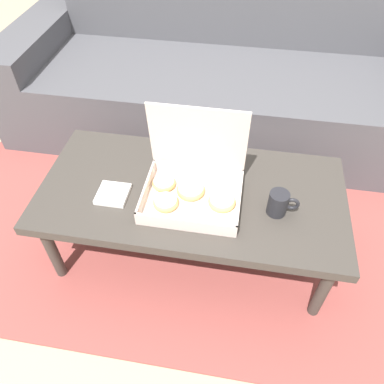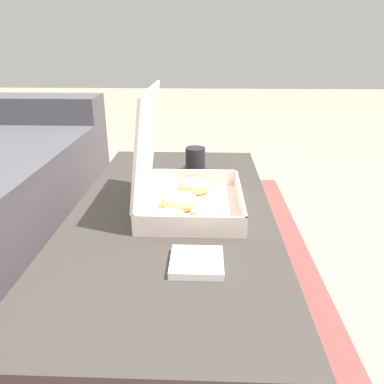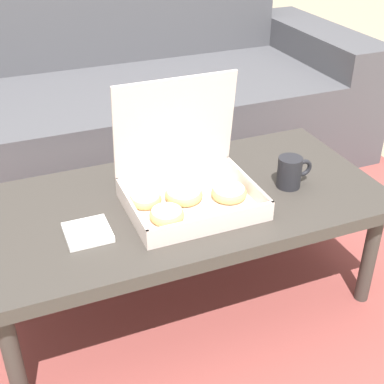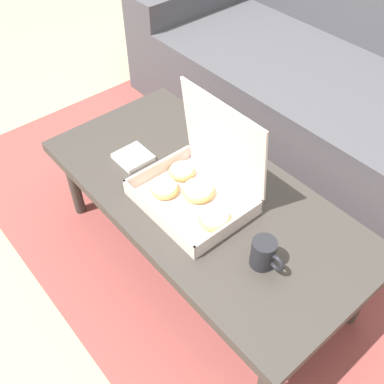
{
  "view_description": "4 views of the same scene",
  "coord_description": "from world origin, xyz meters",
  "px_view_note": "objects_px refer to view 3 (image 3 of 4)",
  "views": [
    {
      "loc": [
        0.17,
        -1.14,
        1.43
      ],
      "look_at": [
        0.01,
        -0.21,
        0.43
      ],
      "focal_mm": 35.0,
      "sensor_mm": 36.0,
      "label": 1
    },
    {
      "loc": [
        -0.99,
        -0.24,
        0.85
      ],
      "look_at": [
        0.01,
        -0.21,
        0.43
      ],
      "focal_mm": 35.0,
      "sensor_mm": 36.0,
      "label": 2
    },
    {
      "loc": [
        -0.47,
        -1.38,
        1.2
      ],
      "look_at": [
        0.01,
        -0.21,
        0.43
      ],
      "focal_mm": 50.0,
      "sensor_mm": 36.0,
      "label": 3
    },
    {
      "loc": [
        0.77,
        -0.85,
        1.46
      ],
      "look_at": [
        0.01,
        -0.21,
        0.43
      ],
      "focal_mm": 42.0,
      "sensor_mm": 36.0,
      "label": 4
    }
  ],
  "objects_px": {
    "coffee_table": "(181,209)",
    "pastry_box": "(185,184)",
    "couch": "(100,102)",
    "coffee_mug": "(290,172)"
  },
  "relations": [
    {
      "from": "coffee_table",
      "to": "pastry_box",
      "type": "relative_size",
      "value": 3.3
    },
    {
      "from": "pastry_box",
      "to": "coffee_table",
      "type": "bearing_deg",
      "value": 98.64
    },
    {
      "from": "coffee_table",
      "to": "pastry_box",
      "type": "height_order",
      "value": "pastry_box"
    },
    {
      "from": "pastry_box",
      "to": "couch",
      "type": "bearing_deg",
      "value": 90.21
    },
    {
      "from": "coffee_table",
      "to": "pastry_box",
      "type": "xyz_separation_m",
      "value": [
        0.0,
        -0.02,
        0.1
      ]
    },
    {
      "from": "couch",
      "to": "coffee_table",
      "type": "bearing_deg",
      "value": -90.0
    },
    {
      "from": "couch",
      "to": "coffee_table",
      "type": "relative_size",
      "value": 2.02
    },
    {
      "from": "coffee_table",
      "to": "coffee_mug",
      "type": "xyz_separation_m",
      "value": [
        0.33,
        -0.06,
        0.08
      ]
    },
    {
      "from": "couch",
      "to": "coffee_mug",
      "type": "xyz_separation_m",
      "value": [
        0.33,
        -1.06,
        0.12
      ]
    },
    {
      "from": "couch",
      "to": "pastry_box",
      "type": "distance_m",
      "value": 1.04
    }
  ]
}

